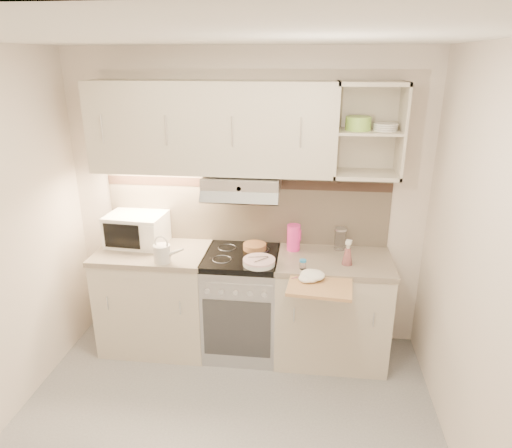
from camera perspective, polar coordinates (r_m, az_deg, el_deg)
name	(u,v)px	position (r m, az deg, el deg)	size (l,w,h in m)	color
ground	(219,447)	(3.35, -4.71, -25.98)	(3.00, 3.00, 0.00)	#969698
room_shell	(223,193)	(2.80, -4.14, 3.84)	(3.04, 2.84, 2.52)	silver
base_cabinet_left	(157,300)	(4.11, -12.30, -9.24)	(0.90, 0.60, 0.86)	beige
worktop_left	(153,252)	(3.91, -12.78, -3.46)	(0.92, 0.62, 0.04)	gray
base_cabinet_right	(331,310)	(3.91, 9.37, -10.58)	(0.90, 0.60, 0.86)	beige
worktop_right	(334,261)	(3.71, 9.76, -4.58)	(0.92, 0.62, 0.04)	gray
electric_range	(242,303)	(3.93, -1.75, -9.81)	(0.60, 0.60, 0.90)	#B7B7BC
microwave	(137,229)	(4.01, -14.69, -0.65)	(0.50, 0.39, 0.27)	white
watering_can	(163,253)	(3.63, -11.54, -3.55)	(0.26, 0.13, 0.22)	silver
plate_stack	(259,262)	(3.54, 0.38, -4.74)	(0.25, 0.25, 0.05)	silver
bread_loaf	(255,247)	(3.81, -0.17, -2.84)	(0.19, 0.19, 0.05)	#9E603C
pink_pitcher	(294,238)	(3.78, 4.73, -1.69)	(0.12, 0.11, 0.22)	#FF339C
glass_jar	(340,239)	(3.85, 10.49, -1.82)	(0.10, 0.10, 0.19)	white
spice_jar	(303,264)	(3.48, 5.88, -5.03)	(0.05, 0.05, 0.08)	white
spray_bottle	(348,254)	(3.59, 11.38, -3.72)	(0.08, 0.08, 0.22)	pink
cutting_board	(320,284)	(3.34, 8.03, -7.50)	(0.45, 0.41, 0.02)	tan
dish_towel	(318,277)	(3.34, 7.70, -6.53)	(0.28, 0.24, 0.08)	silver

